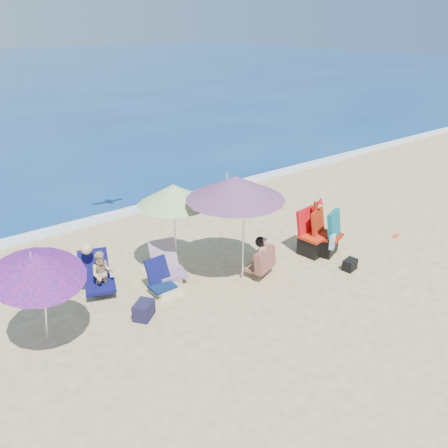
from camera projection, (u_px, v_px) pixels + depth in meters
ground at (269, 290)px, 8.64m from camera, size 120.00×120.00×0.00m
foam at (140, 208)px, 12.32m from camera, size 120.00×0.50×0.04m
umbrella_turquoise at (235, 188)px, 8.34m from camera, size 2.41×2.41×2.12m
umbrella_striped at (173, 195)px, 8.69m from camera, size 1.74×1.74×1.87m
umbrella_blue at (38, 265)px, 6.44m from camera, size 1.56×1.61×1.85m
furled_umbrella at (315, 221)px, 9.86m from camera, size 0.19×0.22×1.26m
chair_navy at (163, 284)px, 8.54m from camera, size 0.53×0.56×0.62m
chair_rainbow at (166, 271)px, 8.90m from camera, size 0.73×0.82×0.76m
camp_chair_left at (312, 241)px, 9.91m from camera, size 0.63×0.65×0.98m
camp_chair_right at (326, 238)px, 9.87m from camera, size 0.72×0.77×1.01m
person_center at (262, 258)px, 8.94m from camera, size 0.64×0.61×0.86m
person_left at (101, 273)px, 8.35m from camera, size 0.69×0.91×0.99m
bag_navy_a at (144, 310)px, 7.80m from camera, size 0.46×0.44×0.29m
bag_tan at (262, 255)px, 9.69m from camera, size 0.31×0.27×0.23m
bag_black_b at (350, 265)px, 9.31m from camera, size 0.33×0.26×0.23m
orange_item at (396, 236)px, 10.78m from camera, size 0.23×0.15×0.03m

